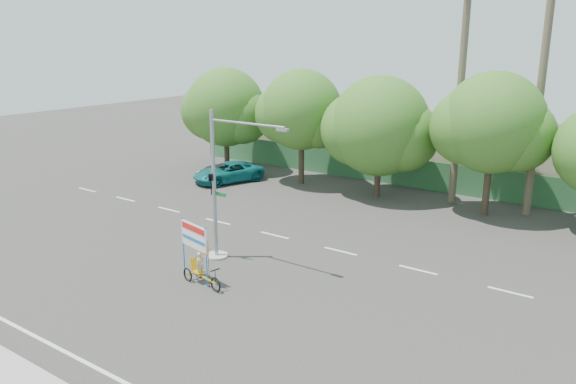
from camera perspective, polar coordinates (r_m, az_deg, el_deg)
The scene contains 13 objects.
ground at distance 22.92m, azimuth -9.36°, elevation -10.90°, with size 120.00×120.00×0.00m, color #33302D.
fence at distance 39.89m, azimuth 12.59°, elevation 1.86°, with size 38.00×0.08×2.00m, color #336B3D.
building_left at distance 48.07m, azimuth 3.70°, elevation 5.68°, with size 12.00×8.00×4.00m, color #C0B498.
building_right at distance 41.85m, azimuth 25.23°, elevation 2.50°, with size 14.00×8.00×3.60m, color #C0B498.
tree_far_left at distance 43.66m, azimuth -6.41°, elevation 8.30°, with size 7.14×6.00×7.96m.
tree_left at distance 39.38m, azimuth 1.34°, elevation 8.06°, with size 6.66×5.60×8.07m.
tree_center at distance 36.51m, azimuth 9.23°, elevation 6.35°, with size 7.62×6.40×7.85m.
tree_right at distance 33.97m, azimuth 20.00°, elevation 6.28°, with size 6.90×5.80×8.36m.
palm_tall at distance 34.63m, azimuth 24.87°, elevation 14.67°, with size 3.73×3.79×17.45m.
palm_short at distance 35.79m, azimuth 17.34°, elevation 12.77°, with size 3.73×3.79×14.45m.
traffic_signal at distance 25.99m, azimuth -7.01°, elevation -0.70°, with size 4.72×1.10×7.00m.
trike_billboard at distance 24.12m, azimuth -9.10°, elevation -6.70°, with size 2.69×0.96×2.69m.
pickup_truck at distance 40.74m, azimuth -6.11°, elevation 2.01°, with size 2.36×5.12×1.42m, color #0F6A6D.
Camera 1 is at (14.64, -14.49, 10.06)m, focal length 35.00 mm.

